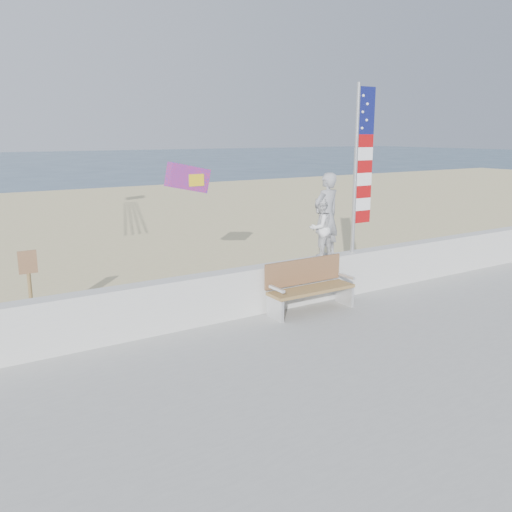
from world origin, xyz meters
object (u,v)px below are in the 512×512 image
object	(u,v)px
child	(320,228)
flag	(360,162)
bench	(309,285)
adult	(326,215)

from	to	relation	value
child	flag	world-z (taller)	flag
bench	flag	world-z (taller)	flag
adult	bench	distance (m)	1.54
child	bench	size ratio (longest dim) A/B	0.69
adult	child	distance (m)	0.30
child	adult	bearing A→B (deg)	164.92
adult	child	world-z (taller)	adult
adult	bench	xyz separation A→B (m)	(-0.77, -0.45, -1.26)
adult	bench	size ratio (longest dim) A/B	0.96
adult	bench	world-z (taller)	adult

